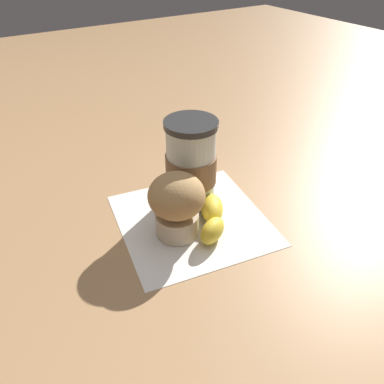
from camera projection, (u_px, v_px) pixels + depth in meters
ground_plane at (192, 220)px, 0.63m from camera, size 3.00×3.00×0.00m
paper_napkin at (192, 220)px, 0.63m from camera, size 0.27×0.27×0.00m
coffee_cup at (191, 164)px, 0.63m from camera, size 0.09×0.09×0.15m
muffin at (177, 203)px, 0.57m from camera, size 0.09×0.09×0.11m
banana at (207, 209)px, 0.62m from camera, size 0.16×0.09×0.04m
wooden_stirrer at (187, 164)px, 0.78m from camera, size 0.05×0.10×0.00m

